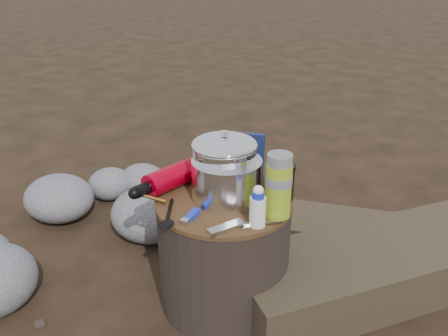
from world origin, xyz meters
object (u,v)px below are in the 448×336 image
Objects in this scene: camping_pot at (224,165)px; thermos at (278,186)px; fuel_bottle at (177,175)px; travel_mug at (282,182)px; stump at (224,252)px.

camping_pot is 0.19m from thermos.
travel_mug is (0.30, 0.13, 0.02)m from fuel_bottle.
travel_mug reaches higher than stump.
stump is 0.30m from travel_mug.
stump is at bearing 10.38° from fuel_bottle.
camping_pot reaches higher than stump.
thermos reaches higher than travel_mug.
travel_mug is (-0.04, 0.09, -0.04)m from thermos.
camping_pot reaches higher than travel_mug.
fuel_bottle is at bearing -174.75° from stump.
camping_pot is at bearing 177.61° from thermos.
camping_pot is at bearing 126.19° from stump.
camping_pot is 0.63× the size of fuel_bottle.
fuel_bottle is at bearing -156.50° from travel_mug.
camping_pot is (-0.02, 0.03, 0.28)m from stump.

